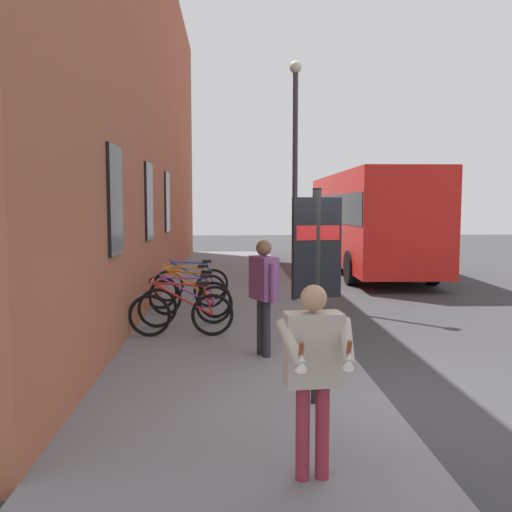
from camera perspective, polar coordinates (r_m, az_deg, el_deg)
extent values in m
plane|color=#38383A|center=(12.88, 9.95, -5.29)|extent=(60.00, 60.00, 0.00)
cube|color=slate|center=(14.53, -2.48, -3.77)|extent=(24.00, 3.50, 0.12)
cube|color=#9E563D|center=(15.65, -10.32, 13.71)|extent=(22.00, 0.60, 9.32)
cube|color=black|center=(8.51, -14.11, 5.49)|extent=(0.90, 0.06, 1.60)
cube|color=black|center=(11.96, -10.81, 5.45)|extent=(0.90, 0.06, 1.60)
cube|color=black|center=(15.44, -9.00, 5.42)|extent=(0.90, 0.06, 1.60)
torus|color=black|center=(9.67, -10.71, -5.94)|extent=(0.07, 0.72, 0.72)
torus|color=black|center=(9.59, -4.44, -5.95)|extent=(0.07, 0.72, 0.72)
cylinder|color=#B21E1E|center=(9.56, -7.46, -4.34)|extent=(0.05, 1.02, 0.58)
cylinder|color=#B21E1E|center=(9.53, -7.92, -2.86)|extent=(0.04, 0.85, 0.09)
cylinder|color=#B21E1E|center=(9.55, -4.90, -4.48)|extent=(0.04, 0.18, 0.51)
cube|color=black|center=(9.50, -5.37, -2.76)|extent=(0.10, 0.20, 0.06)
cylinder|color=#B21E1E|center=(9.56, -10.47, -2.41)|extent=(0.48, 0.03, 0.02)
torus|color=black|center=(10.34, -9.93, -5.19)|extent=(0.25, 0.71, 0.72)
torus|color=black|center=(10.54, -4.25, -4.93)|extent=(0.25, 0.71, 0.72)
cylinder|color=#8C338C|center=(10.39, -6.94, -3.57)|extent=(0.30, 0.99, 0.58)
cylinder|color=#8C338C|center=(10.34, -7.37, -2.21)|extent=(0.26, 0.83, 0.09)
cylinder|color=#8C338C|center=(10.48, -4.66, -3.61)|extent=(0.08, 0.19, 0.51)
cube|color=black|center=(10.42, -5.07, -2.05)|extent=(0.15, 0.22, 0.06)
cylinder|color=#8C338C|center=(10.26, -9.71, -1.88)|extent=(0.47, 0.15, 0.02)
torus|color=black|center=(11.47, -9.21, -4.15)|extent=(0.28, 0.70, 0.72)
torus|color=black|center=(11.07, -4.26, -4.43)|extent=(0.28, 0.70, 0.72)
cylinder|color=orange|center=(11.21, -6.67, -2.91)|extent=(0.35, 0.98, 0.58)
cylinder|color=orange|center=(11.20, -7.04, -1.63)|extent=(0.30, 0.82, 0.09)
cylinder|color=orange|center=(11.06, -4.63, -3.14)|extent=(0.09, 0.19, 0.51)
cube|color=black|center=(11.05, -5.01, -1.63)|extent=(0.16, 0.22, 0.06)
cylinder|color=orange|center=(11.36, -9.03, -1.18)|extent=(0.46, 0.17, 0.02)
torus|color=black|center=(12.14, -9.63, -3.63)|extent=(0.15, 0.72, 0.72)
torus|color=black|center=(12.20, -4.68, -3.53)|extent=(0.15, 0.72, 0.72)
cylinder|color=orange|center=(12.12, -7.04, -2.30)|extent=(0.17, 1.01, 0.58)
cylinder|color=orange|center=(12.09, -7.41, -1.13)|extent=(0.15, 0.85, 0.09)
cylinder|color=orange|center=(12.16, -5.04, -2.38)|extent=(0.06, 0.19, 0.51)
cube|color=black|center=(12.11, -5.40, -1.02)|extent=(0.13, 0.21, 0.06)
cylinder|color=orange|center=(12.07, -9.43, -0.81)|extent=(0.48, 0.09, 0.02)
torus|color=black|center=(13.03, -8.89, -3.01)|extent=(0.22, 0.72, 0.72)
torus|color=black|center=(13.19, -4.35, -2.86)|extent=(0.22, 0.72, 0.72)
cylinder|color=#1E4CA5|center=(13.07, -6.51, -1.74)|extent=(0.26, 1.00, 0.58)
cylinder|color=#1E4CA5|center=(13.03, -6.85, -0.66)|extent=(0.22, 0.84, 0.09)
cylinder|color=#1E4CA5|center=(13.14, -4.68, -1.80)|extent=(0.08, 0.19, 0.51)
cube|color=black|center=(13.10, -5.01, -0.55)|extent=(0.14, 0.22, 0.06)
cylinder|color=#1E4CA5|center=(12.97, -8.71, -0.38)|extent=(0.47, 0.13, 0.02)
cylinder|color=black|center=(6.27, 6.11, -4.17)|extent=(0.10, 0.10, 2.40)
cube|color=black|center=(6.20, 6.16, 0.85)|extent=(0.19, 0.55, 1.10)
cube|color=red|center=(6.19, 6.17, 2.37)|extent=(0.19, 0.50, 0.16)
cube|color=red|center=(20.01, 11.18, 3.77)|extent=(10.56, 2.77, 3.00)
cube|color=black|center=(20.00, 11.20, 4.80)|extent=(10.35, 2.80, 0.90)
cylinder|color=black|center=(17.19, 17.44, -1.12)|extent=(1.01, 0.28, 1.00)
cylinder|color=black|center=(16.57, 9.55, -1.18)|extent=(1.01, 0.28, 1.00)
cylinder|color=black|center=(23.62, 12.21, 0.69)|extent=(1.01, 0.28, 1.00)
cylinder|color=black|center=(23.17, 6.43, 0.69)|extent=(1.01, 0.28, 1.00)
cylinder|color=#26262D|center=(8.26, 1.08, -7.36)|extent=(0.12, 0.12, 0.84)
cylinder|color=#26262D|center=(8.41, 0.50, -7.13)|extent=(0.12, 0.12, 0.84)
cube|color=#723F72|center=(8.21, 0.79, -2.24)|extent=(0.55, 0.43, 0.63)
sphere|color=brown|center=(8.16, 0.79, 0.81)|extent=(0.23, 0.23, 0.23)
cylinder|color=#723F72|center=(7.97, 1.74, -2.76)|extent=(0.10, 0.10, 0.56)
cylinder|color=#723F72|center=(8.45, -0.10, -2.30)|extent=(0.10, 0.10, 0.56)
cylinder|color=brown|center=(9.46, 6.42, -5.93)|extent=(0.11, 0.11, 0.78)
cylinder|color=brown|center=(9.58, 5.76, -5.79)|extent=(0.11, 0.11, 0.78)
cube|color=#B2A599|center=(9.41, 6.13, -1.77)|extent=(0.51, 0.44, 0.59)
sphere|color=brown|center=(9.37, 6.15, 0.72)|extent=(0.21, 0.21, 0.21)
cylinder|color=#B2A599|center=(9.23, 7.19, -2.16)|extent=(0.09, 0.09, 0.52)
cylinder|color=#B2A599|center=(9.61, 5.10, -1.84)|extent=(0.09, 0.09, 0.52)
cylinder|color=maroon|center=(4.80, 6.73, -17.22)|extent=(0.11, 0.11, 0.78)
cylinder|color=maroon|center=(4.77, 4.74, -17.39)|extent=(0.11, 0.11, 0.78)
cube|color=#B2A599|center=(4.56, 5.82, -9.34)|extent=(0.27, 0.48, 0.59)
sphere|color=tan|center=(4.48, 5.87, -4.26)|extent=(0.21, 0.21, 0.21)
cylinder|color=#B2A599|center=(4.43, 9.19, -8.54)|extent=(0.43, 0.14, 0.33)
cone|color=white|center=(4.28, 9.41, -10.37)|extent=(0.13, 0.10, 0.16)
cylinder|color=brown|center=(4.25, 9.43, -9.08)|extent=(0.06, 0.04, 0.11)
cylinder|color=#B2A599|center=(4.32, 3.57, -8.84)|extent=(0.43, 0.22, 0.33)
cone|color=white|center=(4.19, 4.60, -10.68)|extent=(0.13, 0.10, 0.16)
cylinder|color=brown|center=(4.16, 4.61, -9.35)|extent=(0.06, 0.04, 0.11)
cylinder|color=#333338|center=(13.00, 3.96, 6.86)|extent=(0.12, 0.12, 5.17)
sphere|color=silver|center=(13.35, 4.04, 18.55)|extent=(0.28, 0.28, 0.28)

